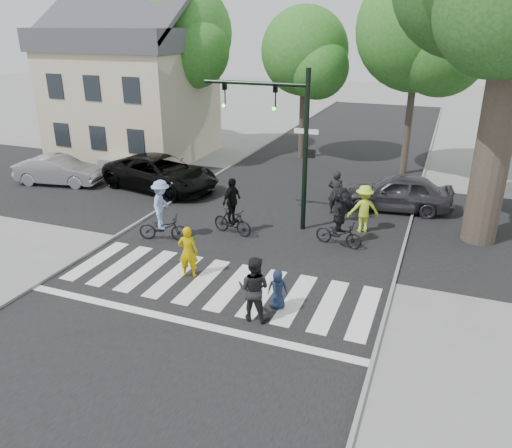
{
  "coord_description": "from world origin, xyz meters",
  "views": [
    {
      "loc": [
        5.99,
        -11.13,
        7.41
      ],
      "look_at": [
        0.5,
        3.0,
        1.3
      ],
      "focal_mm": 35.0,
      "sensor_mm": 36.0,
      "label": 1
    }
  ],
  "objects_px": {
    "cyclist_right": "(340,220)",
    "pedestrian_child": "(278,289)",
    "cyclist_left": "(162,215)",
    "car_silver": "(59,170)",
    "car_suv": "(161,173)",
    "car_grey": "(397,192)",
    "traffic_signal": "(284,127)",
    "cyclist_mid": "(232,212)",
    "pedestrian_woman": "(188,252)",
    "pedestrian_adult": "(254,289)"
  },
  "relations": [
    {
      "from": "car_silver",
      "to": "car_grey",
      "type": "distance_m",
      "value": 16.11
    },
    {
      "from": "pedestrian_child",
      "to": "car_grey",
      "type": "height_order",
      "value": "car_grey"
    },
    {
      "from": "traffic_signal",
      "to": "pedestrian_woman",
      "type": "relative_size",
      "value": 3.57
    },
    {
      "from": "pedestrian_child",
      "to": "car_suv",
      "type": "relative_size",
      "value": 0.2
    },
    {
      "from": "traffic_signal",
      "to": "cyclist_mid",
      "type": "distance_m",
      "value": 3.65
    },
    {
      "from": "car_grey",
      "to": "cyclist_mid",
      "type": "bearing_deg",
      "value": -55.01
    },
    {
      "from": "car_suv",
      "to": "car_silver",
      "type": "distance_m",
      "value": 5.26
    },
    {
      "from": "pedestrian_woman",
      "to": "cyclist_left",
      "type": "xyz_separation_m",
      "value": [
        -2.23,
        2.18,
        0.15
      ]
    },
    {
      "from": "pedestrian_adult",
      "to": "cyclist_left",
      "type": "relative_size",
      "value": 0.8
    },
    {
      "from": "car_silver",
      "to": "cyclist_right",
      "type": "bearing_deg",
      "value": -109.5
    },
    {
      "from": "cyclist_left",
      "to": "car_grey",
      "type": "xyz_separation_m",
      "value": [
        7.57,
        6.4,
        -0.22
      ]
    },
    {
      "from": "traffic_signal",
      "to": "cyclist_left",
      "type": "distance_m",
      "value": 5.46
    },
    {
      "from": "pedestrian_woman",
      "to": "cyclist_mid",
      "type": "bearing_deg",
      "value": -104.05
    },
    {
      "from": "car_suv",
      "to": "pedestrian_adult",
      "type": "bearing_deg",
      "value": -125.52
    },
    {
      "from": "pedestrian_adult",
      "to": "cyclist_mid",
      "type": "distance_m",
      "value": 5.89
    },
    {
      "from": "pedestrian_child",
      "to": "cyclist_mid",
      "type": "relative_size",
      "value": 0.53
    },
    {
      "from": "cyclist_mid",
      "to": "car_suv",
      "type": "height_order",
      "value": "cyclist_mid"
    },
    {
      "from": "pedestrian_child",
      "to": "car_suv",
      "type": "height_order",
      "value": "car_suv"
    },
    {
      "from": "car_grey",
      "to": "traffic_signal",
      "type": "bearing_deg",
      "value": -55.74
    },
    {
      "from": "cyclist_mid",
      "to": "cyclist_right",
      "type": "bearing_deg",
      "value": 5.96
    },
    {
      "from": "pedestrian_child",
      "to": "car_silver",
      "type": "relative_size",
      "value": 0.27
    },
    {
      "from": "cyclist_left",
      "to": "cyclist_right",
      "type": "relative_size",
      "value": 1.04
    },
    {
      "from": "pedestrian_woman",
      "to": "cyclist_right",
      "type": "distance_m",
      "value": 5.58
    },
    {
      "from": "cyclist_left",
      "to": "car_silver",
      "type": "height_order",
      "value": "cyclist_left"
    },
    {
      "from": "pedestrian_child",
      "to": "cyclist_left",
      "type": "xyz_separation_m",
      "value": [
        -5.43,
        2.95,
        0.41
      ]
    },
    {
      "from": "cyclist_right",
      "to": "car_grey",
      "type": "xyz_separation_m",
      "value": [
        1.47,
        4.56,
        -0.21
      ]
    },
    {
      "from": "car_suv",
      "to": "car_grey",
      "type": "xyz_separation_m",
      "value": [
        10.81,
        1.17,
        -0.04
      ]
    },
    {
      "from": "pedestrian_woman",
      "to": "cyclist_right",
      "type": "height_order",
      "value": "cyclist_right"
    },
    {
      "from": "pedestrian_adult",
      "to": "cyclist_right",
      "type": "bearing_deg",
      "value": -102.27
    },
    {
      "from": "cyclist_left",
      "to": "car_grey",
      "type": "height_order",
      "value": "cyclist_left"
    },
    {
      "from": "car_grey",
      "to": "car_silver",
      "type": "bearing_deg",
      "value": -89.44
    },
    {
      "from": "cyclist_right",
      "to": "car_silver",
      "type": "bearing_deg",
      "value": 170.96
    },
    {
      "from": "pedestrian_adult",
      "to": "cyclist_left",
      "type": "distance_m",
      "value": 6.24
    },
    {
      "from": "pedestrian_adult",
      "to": "cyclist_right",
      "type": "relative_size",
      "value": 0.83
    },
    {
      "from": "traffic_signal",
      "to": "cyclist_mid",
      "type": "xyz_separation_m",
      "value": [
        -1.49,
        -1.45,
        -3.0
      ]
    },
    {
      "from": "traffic_signal",
      "to": "car_grey",
      "type": "relative_size",
      "value": 1.33
    },
    {
      "from": "pedestrian_adult",
      "to": "cyclist_left",
      "type": "bearing_deg",
      "value": -37.73
    },
    {
      "from": "pedestrian_woman",
      "to": "car_grey",
      "type": "xyz_separation_m",
      "value": [
        5.34,
        8.58,
        -0.07
      ]
    },
    {
      "from": "traffic_signal",
      "to": "cyclist_right",
      "type": "relative_size",
      "value": 2.73
    },
    {
      "from": "pedestrian_woman",
      "to": "cyclist_mid",
      "type": "distance_m",
      "value": 3.6
    },
    {
      "from": "car_silver",
      "to": "pedestrian_woman",
      "type": "bearing_deg",
      "value": -131.22
    },
    {
      "from": "pedestrian_child",
      "to": "car_grey",
      "type": "xyz_separation_m",
      "value": [
        2.14,
        9.35,
        0.19
      ]
    },
    {
      "from": "traffic_signal",
      "to": "cyclist_right",
      "type": "xyz_separation_m",
      "value": [
        2.48,
        -1.04,
        -2.92
      ]
    },
    {
      "from": "cyclist_right",
      "to": "pedestrian_woman",
      "type": "bearing_deg",
      "value": -133.95
    },
    {
      "from": "pedestrian_woman",
      "to": "car_silver",
      "type": "height_order",
      "value": "pedestrian_woman"
    },
    {
      "from": "traffic_signal",
      "to": "pedestrian_woman",
      "type": "bearing_deg",
      "value": -105.42
    },
    {
      "from": "traffic_signal",
      "to": "car_silver",
      "type": "xyz_separation_m",
      "value": [
        -12.01,
        1.26,
        -3.2
      ]
    },
    {
      "from": "traffic_signal",
      "to": "pedestrian_adult",
      "type": "distance_m",
      "value": 7.36
    },
    {
      "from": "cyclist_mid",
      "to": "pedestrian_child",
      "type": "bearing_deg",
      "value": -53.01
    },
    {
      "from": "cyclist_right",
      "to": "pedestrian_child",
      "type": "bearing_deg",
      "value": -97.92
    }
  ]
}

